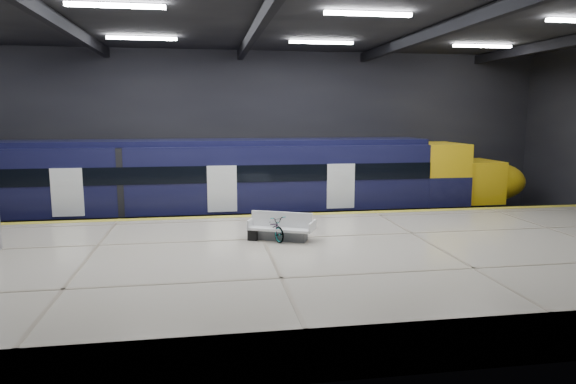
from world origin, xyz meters
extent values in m
plane|color=black|center=(0.00, 0.00, 0.00)|extent=(30.00, 30.00, 0.00)
cube|color=black|center=(0.00, 8.00, 4.00)|extent=(30.00, 0.10, 8.00)
cube|color=black|center=(0.00, -8.00, 4.00)|extent=(30.00, 0.10, 8.00)
cube|color=black|center=(0.00, 0.00, 8.00)|extent=(30.00, 16.00, 0.10)
cube|color=black|center=(-6.00, 0.00, 7.75)|extent=(0.25, 16.00, 0.40)
cube|color=black|center=(0.00, 0.00, 7.75)|extent=(0.25, 16.00, 0.40)
cube|color=black|center=(6.00, 0.00, 7.75)|extent=(0.25, 16.00, 0.40)
cube|color=white|center=(-4.00, -2.00, 7.88)|extent=(2.60, 0.18, 0.10)
cube|color=white|center=(3.00, -2.00, 7.88)|extent=(2.60, 0.18, 0.10)
cube|color=white|center=(-4.00, 4.00, 7.88)|extent=(2.60, 0.18, 0.10)
cube|color=white|center=(3.00, 4.00, 7.88)|extent=(2.60, 0.18, 0.10)
cube|color=white|center=(10.00, 4.00, 7.88)|extent=(2.60, 0.18, 0.10)
cube|color=beige|center=(0.00, -2.50, 0.55)|extent=(30.00, 11.00, 1.10)
cube|color=gold|center=(0.00, 2.75, 1.11)|extent=(30.00, 0.40, 0.01)
cube|color=gray|center=(0.00, 4.78, 0.08)|extent=(30.00, 0.08, 0.16)
cube|color=gray|center=(0.00, 6.22, 0.08)|extent=(30.00, 0.08, 0.16)
cube|color=black|center=(-4.08, 5.50, 0.55)|extent=(24.00, 2.58, 0.80)
cube|color=black|center=(-4.08, 5.50, 2.33)|extent=(24.00, 2.80, 2.75)
cube|color=black|center=(-4.08, 5.50, 3.82)|extent=(24.00, 2.30, 0.24)
cube|color=black|center=(-4.08, 4.09, 2.60)|extent=(24.00, 0.04, 0.70)
cube|color=white|center=(-1.08, 4.08, 2.00)|extent=(1.20, 0.05, 1.90)
cube|color=yellow|center=(8.92, 5.50, 2.33)|extent=(2.00, 2.80, 2.75)
ellipsoid|color=yellow|center=(11.52, 5.50, 1.85)|extent=(3.60, 2.52, 1.90)
cube|color=black|center=(9.22, 5.50, 2.50)|extent=(1.60, 2.38, 0.80)
cube|color=#595B60|center=(0.58, -1.22, 1.25)|extent=(1.64, 1.10, 0.30)
cube|color=white|center=(0.58, -1.22, 1.47)|extent=(2.14, 1.58, 0.08)
cube|color=white|center=(0.58, -1.22, 1.75)|extent=(1.82, 0.89, 0.49)
cube|color=white|center=(-0.31, -0.81, 1.59)|extent=(0.40, 0.79, 0.30)
cube|color=white|center=(1.48, -1.63, 1.59)|extent=(0.40, 0.79, 0.30)
imported|color=#99999E|center=(0.27, -1.15, 1.50)|extent=(1.04, 1.59, 0.79)
cube|color=black|center=(-0.33, -1.15, 1.28)|extent=(0.34, 0.28, 0.35)
camera|label=1|loc=(-1.77, -16.80, 5.01)|focal=32.00mm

